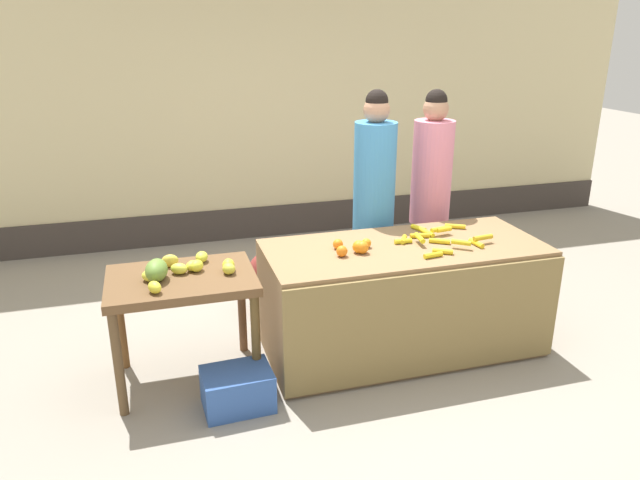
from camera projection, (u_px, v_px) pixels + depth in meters
ground_plane at (358, 353)px, 4.50m from camera, size 24.00×24.00×0.00m
market_wall_back at (272, 100)px, 6.63m from camera, size 8.72×0.23×3.17m
fruit_stall_counter at (403, 298)px, 4.44m from camera, size 2.03×0.90×0.83m
side_table_wooden at (182, 292)px, 3.95m from camera, size 0.96×0.68×0.78m
banana_bunch_pile at (438, 238)px, 4.39m from camera, size 0.70×0.66×0.07m
orange_pile at (355, 247)px, 4.17m from camera, size 0.30×0.22×0.09m
mango_papaya_pile at (176, 269)px, 3.89m from camera, size 0.63×0.57×0.14m
vendor_woman_blue_shirt at (374, 205)px, 4.90m from camera, size 0.34×0.34×1.87m
vendor_woman_pink_shirt at (430, 198)px, 5.13m from camera, size 0.34×0.34×1.85m
produce_crate at (238, 389)px, 3.83m from camera, size 0.45×0.34×0.26m
produce_sack at (266, 282)px, 5.07m from camera, size 0.42×0.38×0.54m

